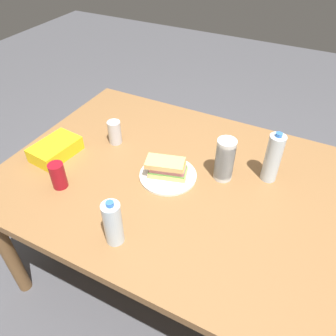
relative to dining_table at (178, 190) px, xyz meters
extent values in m
plane|color=#4C4C51|center=(0.00, 0.00, -0.66)|extent=(8.00, 8.00, 0.00)
cube|color=olive|center=(0.00, 0.00, 0.06)|extent=(1.59, 1.15, 0.04)
cylinder|color=brown|center=(-0.72, -0.49, -0.31)|extent=(0.07, 0.07, 0.70)
cylinder|color=brown|center=(0.72, -0.49, -0.31)|extent=(0.07, 0.07, 0.70)
cylinder|color=brown|center=(0.72, 0.49, -0.31)|extent=(0.07, 0.07, 0.70)
cylinder|color=white|center=(0.05, 0.01, 0.08)|extent=(0.26, 0.26, 0.01)
cube|color=#DBB26B|center=(0.05, 0.01, 0.10)|extent=(0.19, 0.13, 0.02)
cube|color=#599E3F|center=(0.05, 0.01, 0.12)|extent=(0.18, 0.13, 0.01)
cube|color=#C6727A|center=(0.05, 0.01, 0.13)|extent=(0.17, 0.12, 0.02)
cube|color=yellow|center=(0.05, 0.01, 0.15)|extent=(0.17, 0.12, 0.01)
cube|color=#DBB26B|center=(0.06, 0.02, 0.16)|extent=(0.19, 0.13, 0.02)
cylinder|color=maroon|center=(0.44, 0.28, 0.14)|extent=(0.07, 0.07, 0.12)
cube|color=yellow|center=(0.60, 0.12, 0.11)|extent=(0.17, 0.24, 0.07)
cylinder|color=silver|center=(-0.36, -0.18, 0.19)|extent=(0.07, 0.07, 0.23)
cylinder|color=blue|center=(-0.36, -0.18, 0.32)|extent=(0.03, 0.03, 0.02)
cylinder|color=silver|center=(-0.18, -0.09, 0.13)|extent=(0.08, 0.08, 0.09)
cylinder|color=silver|center=(-0.18, -0.09, 0.14)|extent=(0.08, 0.08, 0.09)
cylinder|color=silver|center=(-0.18, -0.09, 0.16)|extent=(0.08, 0.08, 0.09)
cylinder|color=silver|center=(-0.18, -0.09, 0.18)|extent=(0.08, 0.08, 0.09)
cylinder|color=silver|center=(-0.18, -0.09, 0.20)|extent=(0.08, 0.08, 0.09)
cylinder|color=silver|center=(-0.18, -0.09, 0.22)|extent=(0.08, 0.08, 0.09)
cylinder|color=silver|center=(-0.18, -0.09, 0.23)|extent=(0.08, 0.08, 0.09)
cylinder|color=silver|center=(0.06, 0.42, 0.17)|extent=(0.07, 0.07, 0.19)
cylinder|color=blue|center=(0.06, 0.42, 0.27)|extent=(0.03, 0.03, 0.02)
cylinder|color=silver|center=(0.41, -0.10, 0.14)|extent=(0.07, 0.07, 0.12)
camera|label=1|loc=(-0.46, 1.01, 1.09)|focal=35.29mm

